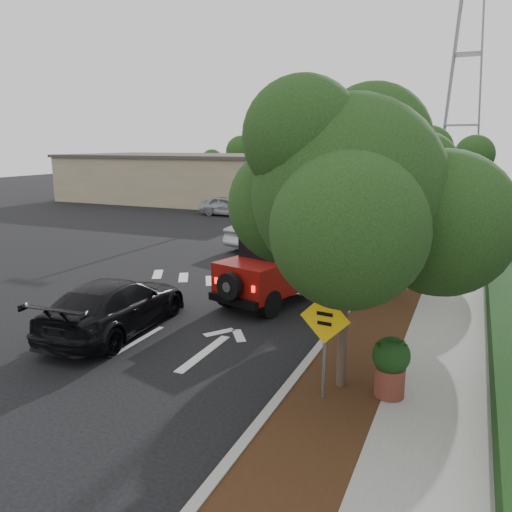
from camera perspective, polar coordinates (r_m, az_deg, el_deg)
The scene contains 19 objects.
ground at distance 13.78m, azimuth -13.34°, elevation -9.42°, with size 120.00×120.00×0.00m, color black.
curb at distance 22.91m, azimuth 14.88°, elevation -0.42°, with size 0.20×70.00×0.15m, color #9E9B93.
planting_strip at distance 22.79m, azimuth 17.36°, elevation -0.68°, with size 1.80×70.00×0.12m, color black.
sidewalk at distance 22.68m, azimuth 22.12°, elevation -1.11°, with size 2.00×70.00×0.12m, color gray.
hedge at distance 22.63m, azimuth 25.73°, elevation -0.58°, with size 0.80×70.00×0.80m, color black.
commercial_building at distance 46.77m, azimuth -7.19°, elevation 8.80°, with size 22.00×12.00×4.00m, color gray.
transmission_tower at distance 58.36m, azimuth 21.86°, elevation 6.79°, with size 7.00×4.00×28.00m, color slate, non-canonical shape.
street_tree_near at distance 11.11m, azimuth 9.62°, elevation -14.86°, with size 3.80×3.80×5.92m, color black, non-canonical shape.
street_tree_mid at distance 17.52m, azimuth 15.26°, elevation -4.71°, with size 3.20×3.20×5.32m, color black, non-canonical shape.
street_tree_far at distance 23.78m, azimuth 17.63°, elevation -0.31°, with size 3.40×3.40×5.62m, color black, non-canonical shape.
light_pole_a at distance 39.19m, azimuth 1.94°, elevation 5.21°, with size 2.00×0.22×9.00m, color slate, non-canonical shape.
light_pole_b at distance 50.76m, azimuth 5.93°, elevation 6.87°, with size 2.00×0.22×9.00m, color slate, non-canonical shape.
red_jeep at distance 16.48m, azimuth 2.54°, elevation -1.26°, with size 2.89×4.56×2.23m.
silver_suv_ahead at distance 22.96m, azimuth 4.53°, elevation 1.90°, with size 2.72×5.89×1.64m, color #A4A6AC.
black_suv_oncoming at distance 14.41m, azimuth -15.75°, elevation -5.43°, with size 2.08×5.12×1.49m, color black.
silver_sedan_oncoming at distance 25.13m, azimuth 1.55°, elevation 2.85°, with size 1.71×4.90×1.62m, color #94969B.
parked_suv at distance 36.38m, azimuth -3.29°, elevation 5.73°, with size 1.66×4.12×1.40m, color #9EA0A5.
speed_hump_sign at distance 9.94m, azimuth 7.85°, elevation -8.57°, with size 1.03×0.12×2.20m.
terracotta_planter at distance 10.51m, azimuth 15.16°, elevation -11.46°, with size 0.75×0.75×1.31m.
Camera 1 is at (7.84, -10.11, 5.11)m, focal length 35.00 mm.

